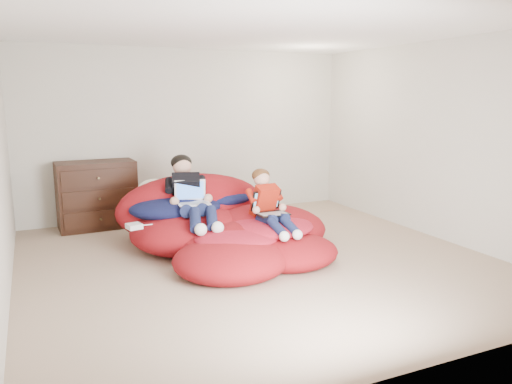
% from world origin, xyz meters
% --- Properties ---
extents(room_shell, '(5.10, 5.10, 2.77)m').
position_xyz_m(room_shell, '(0.00, 0.00, 0.22)').
color(room_shell, tan).
rests_on(room_shell, ground).
extents(dresser, '(1.06, 0.60, 0.93)m').
position_xyz_m(dresser, '(-1.44, 2.22, 0.47)').
color(dresser, black).
rests_on(dresser, ground).
extents(beanbag_pile, '(2.45, 2.43, 0.91)m').
position_xyz_m(beanbag_pile, '(-0.19, 0.59, 0.27)').
color(beanbag_pile, maroon).
rests_on(beanbag_pile, ground).
extents(cream_pillow, '(0.43, 0.28, 0.28)m').
position_xyz_m(cream_pillow, '(-0.81, 1.48, 0.62)').
color(cream_pillow, white).
rests_on(cream_pillow, beanbag_pile).
extents(older_boy, '(0.44, 1.21, 0.76)m').
position_xyz_m(older_boy, '(-0.55, 0.77, 0.70)').
color(older_boy, black).
rests_on(older_boy, beanbag_pile).
extents(younger_boy, '(0.31, 0.91, 0.67)m').
position_xyz_m(younger_boy, '(0.20, 0.16, 0.62)').
color(younger_boy, red).
rests_on(younger_boy, beanbag_pile).
extents(laptop_white, '(0.39, 0.33, 0.27)m').
position_xyz_m(laptop_white, '(-0.55, 0.67, 0.64)').
color(laptop_white, white).
rests_on(laptop_white, older_boy).
extents(laptop_black, '(0.36, 0.33, 0.25)m').
position_xyz_m(laptop_black, '(0.20, 0.13, 0.56)').
color(laptop_black, black).
rests_on(laptop_black, younger_boy).
extents(power_adapter, '(0.18, 0.18, 0.06)m').
position_xyz_m(power_adapter, '(-1.27, 0.48, 0.42)').
color(power_adapter, white).
rests_on(power_adapter, beanbag_pile).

